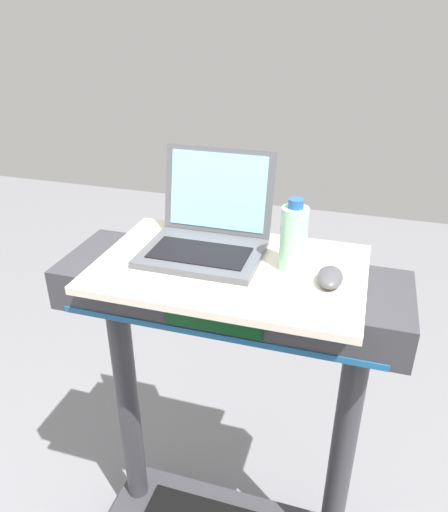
{
  "coord_description": "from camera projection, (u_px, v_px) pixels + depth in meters",
  "views": [
    {
      "loc": [
        0.3,
        -0.34,
        1.72
      ],
      "look_at": [
        0.0,
        0.65,
        1.18
      ],
      "focal_mm": 34.13,
      "sensor_mm": 36.0,
      "label": 1
    }
  ],
  "objects": [
    {
      "name": "computer_mouse",
      "position": [
        330.0,
        277.0,
        1.14
      ],
      "size": [
        0.06,
        0.1,
        0.03
      ],
      "primitive_type": "ellipsoid",
      "rotation": [
        0.0,
        0.0,
        0.03
      ],
      "color": "#4C4C51",
      "rests_on": "desk_board"
    },
    {
      "name": "desk_board",
      "position": [
        230.0,
        268.0,
        1.23
      ],
      "size": [
        0.67,
        0.43,
        0.02
      ],
      "primitive_type": "cube",
      "color": "beige",
      "rests_on": "treadmill_base"
    },
    {
      "name": "water_bottle",
      "position": [
        294.0,
        238.0,
        1.17
      ],
      "size": [
        0.07,
        0.07,
        0.18
      ],
      "color": "#9EDBB2",
      "rests_on": "desk_board"
    },
    {
      "name": "laptop",
      "position": [
        207.0,
        232.0,
        1.28
      ],
      "size": [
        0.31,
        0.29,
        0.25
      ],
      "rotation": [
        0.0,
        0.0,
        -0.05
      ],
      "color": "#515459",
      "rests_on": "desk_board"
    }
  ]
}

